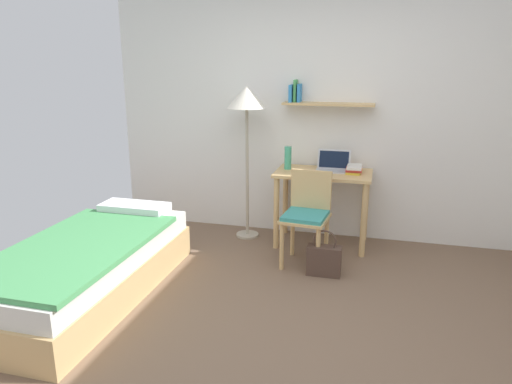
{
  "coord_description": "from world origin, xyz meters",
  "views": [
    {
      "loc": [
        0.64,
        -2.9,
        1.84
      ],
      "look_at": [
        -0.26,
        0.51,
        0.85
      ],
      "focal_mm": 33.19,
      "sensor_mm": 36.0,
      "label": 1
    }
  ],
  "objects": [
    {
      "name": "bed",
      "position": [
        -1.54,
        0.11,
        0.24
      ],
      "size": [
        0.92,
        2.02,
        0.54
      ],
      "color": "tan",
      "rests_on": "ground_plane"
    },
    {
      "name": "wall_back",
      "position": [
        -0.0,
        2.02,
        1.3
      ],
      "size": [
        4.4,
        0.27,
        2.6
      ],
      "color": "white",
      "rests_on": "ground_plane"
    },
    {
      "name": "ground_plane",
      "position": [
        0.0,
        0.0,
        0.0
      ],
      "size": [
        5.28,
        5.28,
        0.0
      ],
      "primitive_type": "plane",
      "color": "brown"
    },
    {
      "name": "standing_lamp",
      "position": [
        -0.68,
        1.72,
        1.4
      ],
      "size": [
        0.4,
        0.4,
        1.59
      ],
      "color": "#B2A893",
      "rests_on": "ground_plane"
    },
    {
      "name": "handbag",
      "position": [
        0.23,
        0.97,
        0.15
      ],
      "size": [
        0.3,
        0.12,
        0.42
      ],
      "color": "#4C382D",
      "rests_on": "ground_plane"
    },
    {
      "name": "desk_chair",
      "position": [
        0.04,
        1.2,
        0.49
      ],
      "size": [
        0.44,
        0.46,
        0.86
      ],
      "color": "tan",
      "rests_on": "ground_plane"
    },
    {
      "name": "desk",
      "position": [
        0.12,
        1.7,
        0.61
      ],
      "size": [
        0.95,
        0.55,
        0.76
      ],
      "color": "tan",
      "rests_on": "ground_plane"
    },
    {
      "name": "book_stack",
      "position": [
        0.41,
        1.73,
        0.8
      ],
      "size": [
        0.16,
        0.24,
        0.07
      ],
      "color": "gold",
      "rests_on": "desk"
    },
    {
      "name": "laptop",
      "position": [
        0.2,
        1.79,
        0.82
      ],
      "size": [
        0.33,
        0.22,
        0.21
      ],
      "color": "#B7BABF",
      "rests_on": "desk"
    },
    {
      "name": "water_bottle",
      "position": [
        -0.25,
        1.74,
        0.88
      ],
      "size": [
        0.07,
        0.07,
        0.23
      ],
      "primitive_type": "cylinder",
      "color": "#42A87F",
      "rests_on": "desk"
    }
  ]
}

